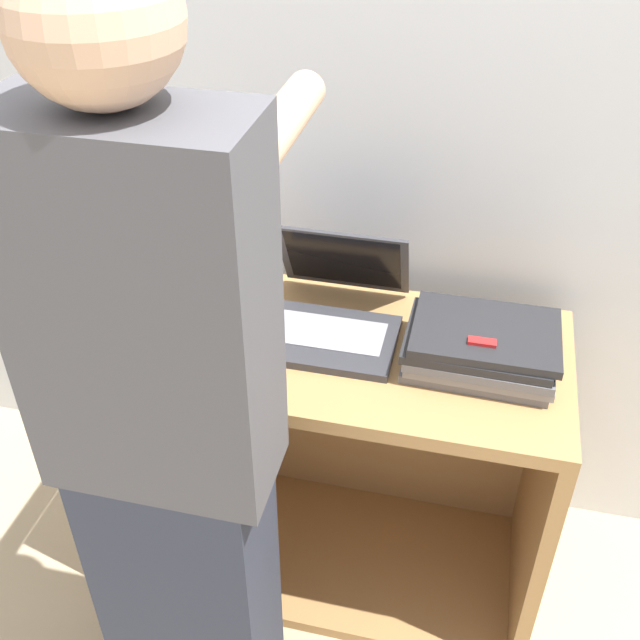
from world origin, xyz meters
name	(u,v)px	position (x,y,z in m)	size (l,w,h in m)	color
ground_plane	(304,631)	(0.00, 0.00, 0.00)	(12.00, 12.00, 0.00)	tan
wall_back	(363,118)	(0.00, 0.63, 1.20)	(8.00, 0.05, 2.40)	silver
cart	(332,441)	(0.00, 0.33, 0.39)	(1.13, 0.53, 0.79)	#A87A47
laptop_open	(333,312)	(0.00, 0.32, 0.84)	(0.32, 0.35, 0.23)	#333338
laptop_stack_left	(187,313)	(-0.35, 0.26, 0.82)	(0.35, 0.25, 0.06)	#B7B7BC
laptop_stack_right	(481,347)	(0.35, 0.26, 0.84)	(0.34, 0.25, 0.10)	slate
person	(168,447)	(-0.19, -0.23, 0.88)	(0.40, 0.53, 1.75)	#2D3342
inventory_tag	(482,342)	(0.35, 0.21, 0.90)	(0.06, 0.02, 0.01)	red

